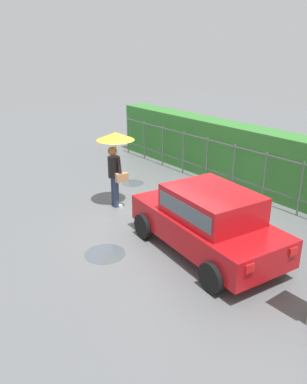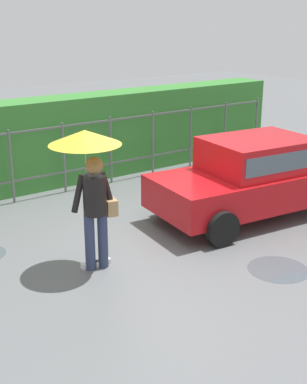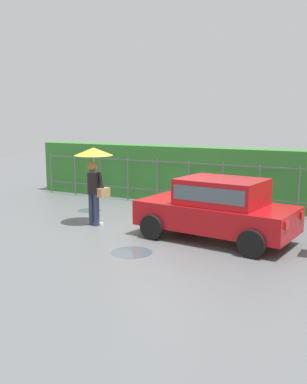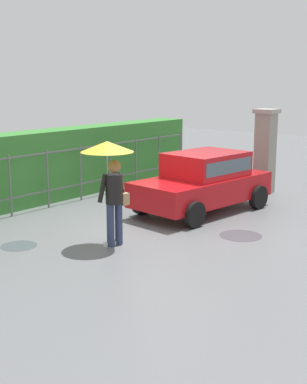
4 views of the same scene
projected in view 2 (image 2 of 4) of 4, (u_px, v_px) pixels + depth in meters
The scene contains 6 objects.
ground_plane at pixel (177, 231), 9.21m from camera, with size 40.00×40.00×0.00m, color slate.
car at pixel (253, 175), 9.69m from camera, with size 3.88×2.18×1.48m.
pedestrian at pixel (90, 166), 7.42m from camera, with size 1.03×1.03×2.09m.
fence_section at pixel (64, 155), 10.99m from camera, with size 11.55×0.05×1.50m.
hedge_row at pixel (48, 142), 11.52m from camera, with size 12.50×0.90×1.90m, color #387F33.
puddle_near at pixel (278, 269), 7.83m from camera, with size 0.91×0.91×0.00m, color #4C545B.
Camera 2 is at (-5.32, -6.65, 3.60)m, focal length 49.15 mm.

